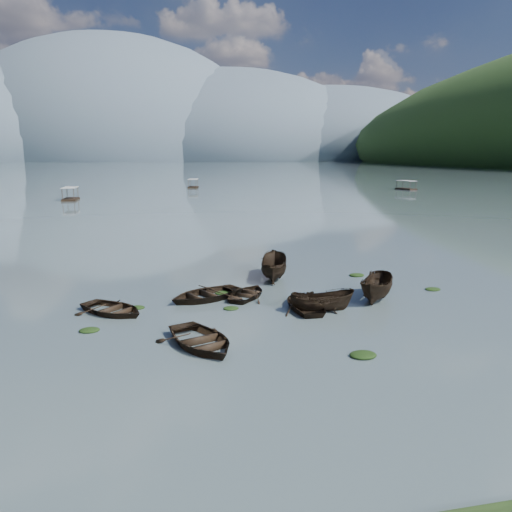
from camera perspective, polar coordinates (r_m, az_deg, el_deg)
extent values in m
plane|color=#4C5C5F|center=(23.36, 6.25, -10.59)|extent=(2400.00, 2400.00, 0.00)
ellipsoid|color=#475666|center=(922.09, -15.60, 10.51)|extent=(520.00, 520.00, 340.00)
ellipsoid|color=#475666|center=(932.21, -3.02, 10.91)|extent=(520.00, 520.00, 260.00)
ellipsoid|color=#475666|center=(976.89, 7.66, 10.85)|extent=(520.00, 520.00, 220.00)
imported|color=black|center=(23.76, -6.28, -10.20)|extent=(4.82, 5.62, 0.98)
imported|color=black|center=(31.48, -0.96, -4.66)|extent=(4.35, 4.67, 0.79)
imported|color=black|center=(28.92, 7.53, -6.23)|extent=(3.86, 1.77, 1.44)
imported|color=black|center=(29.42, 5.62, -5.88)|extent=(3.30, 4.49, 0.90)
imported|color=black|center=(31.77, 13.62, -4.84)|extent=(4.08, 4.71, 1.77)
imported|color=black|center=(29.40, -16.06, -6.30)|extent=(5.18, 5.18, 0.89)
imported|color=black|center=(31.13, -5.82, -4.91)|extent=(5.85, 5.26, 1.00)
imported|color=black|center=(36.04, 2.00, -2.58)|extent=(3.15, 5.22, 1.89)
ellipsoid|color=black|center=(26.86, -18.50, -8.15)|extent=(1.02, 0.84, 0.22)
ellipsoid|color=black|center=(29.04, -2.87, -6.07)|extent=(0.90, 0.72, 0.20)
ellipsoid|color=black|center=(22.99, 12.14, -11.16)|extent=(1.22, 0.98, 0.26)
ellipsoid|color=black|center=(29.59, 9.11, -5.87)|extent=(0.94, 0.80, 0.21)
ellipsoid|color=black|center=(35.03, 19.56, -3.67)|extent=(1.03, 0.81, 0.21)
ellipsoid|color=black|center=(29.95, -13.48, -5.84)|extent=(0.94, 0.76, 0.20)
ellipsoid|color=black|center=(32.23, -3.85, -4.30)|extent=(0.95, 0.79, 0.20)
ellipsoid|color=black|center=(37.53, 11.44, -2.24)|extent=(1.12, 0.89, 0.24)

